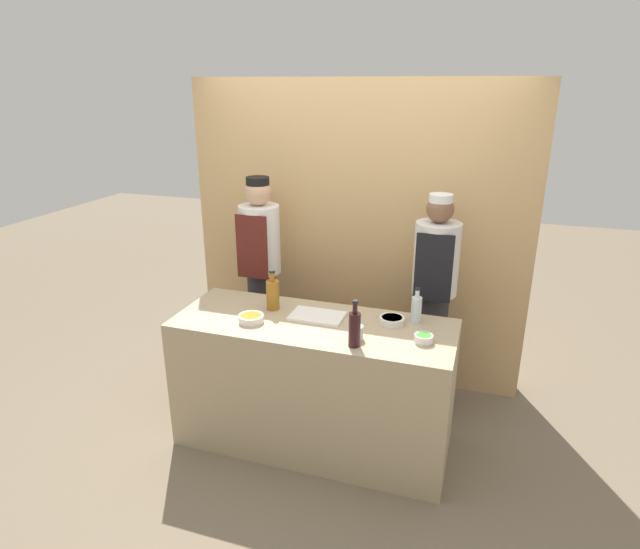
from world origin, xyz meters
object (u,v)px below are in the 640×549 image
sauce_bowl_orange (251,318)px  chef_left (261,272)px  cutting_board (317,316)px  bottle_clear (416,309)px  sauce_bowl_red (392,320)px  sauce_bowl_green (424,338)px  bottle_wine (355,328)px  bottle_amber (273,294)px  chef_right (433,296)px  cup_steel (356,332)px

sauce_bowl_orange → chef_left: (-0.30, 0.82, 0.00)m
cutting_board → bottle_clear: size_ratio=1.48×
sauce_bowl_red → sauce_bowl_green: bearing=-41.4°
bottle_wine → chef_left: (-1.01, 0.94, -0.08)m
chef_left → bottle_wine: bearing=-42.8°
bottle_amber → chef_left: size_ratio=0.17×
sauce_bowl_orange → bottle_wine: 0.73m
cutting_board → bottle_clear: bottle_clear is taller
chef_left → chef_right: 1.36m
sauce_bowl_green → sauce_bowl_orange: bearing=-177.1°
cutting_board → chef_right: size_ratio=0.21×
bottle_clear → chef_right: (0.06, 0.49, -0.10)m
cutting_board → cup_steel: bearing=-33.6°
sauce_bowl_green → bottle_clear: 0.30m
sauce_bowl_green → cutting_board: sauce_bowl_green is taller
bottle_clear → sauce_bowl_green: bearing=-72.2°
chef_left → chef_right: size_ratio=1.03×
sauce_bowl_green → bottle_clear: (-0.09, 0.28, 0.06)m
sauce_bowl_orange → cup_steel: cup_steel is taller
sauce_bowl_red → bottle_clear: 0.17m
sauce_bowl_green → chef_right: 0.77m
sauce_bowl_orange → chef_right: (1.06, 0.82, -0.03)m
cup_steel → chef_right: (0.36, 0.84, -0.05)m
bottle_clear → chef_left: bearing=159.5°
sauce_bowl_orange → chef_right: size_ratio=0.10×
bottle_clear → cup_steel: 0.47m
sauce_bowl_red → cup_steel: bearing=-120.6°
sauce_bowl_red → cup_steel: size_ratio=1.85×
sauce_bowl_red → chef_right: bearing=70.7°
sauce_bowl_green → bottle_amber: 1.06m
cutting_board → sauce_bowl_green: bearing=-10.9°
bottle_wine → cup_steel: (-0.01, 0.10, -0.07)m
cutting_board → bottle_clear: bearing=12.3°
cutting_board → chef_right: chef_right is taller
bottle_clear → sauce_bowl_red: bearing=-152.6°
cutting_board → chef_left: (-0.68, 0.63, 0.02)m
sauce_bowl_orange → cutting_board: sauce_bowl_orange is taller
bottle_amber → sauce_bowl_orange: bearing=-102.6°
cutting_board → bottle_amber: bearing=172.6°
sauce_bowl_orange → bottle_clear: bearing=18.2°
sauce_bowl_orange → bottle_amber: (0.05, 0.24, 0.08)m
bottle_wine → chef_left: bearing=137.2°
sauce_bowl_green → cutting_board: (-0.72, 0.14, -0.02)m
bottle_wine → chef_left: size_ratio=0.17×
cup_steel → chef_left: (-1.00, 0.84, -0.01)m
sauce_bowl_green → cutting_board: size_ratio=0.32×
bottle_wine → bottle_clear: bottle_wine is taller
sauce_bowl_green → cup_steel: size_ratio=1.29×
bottle_wine → cup_steel: size_ratio=3.34×
bottle_clear → chef_right: 0.50m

